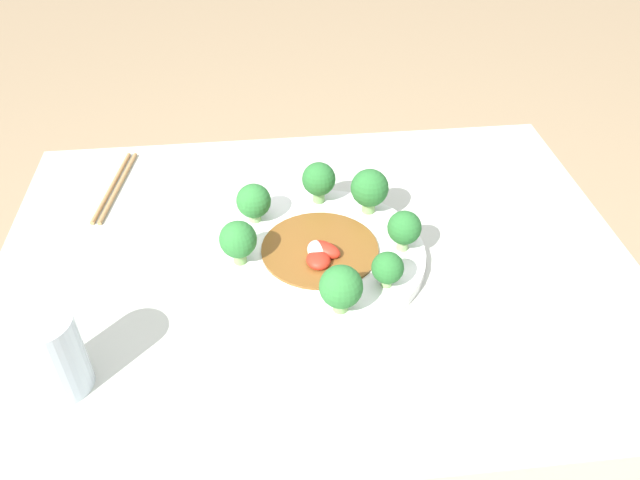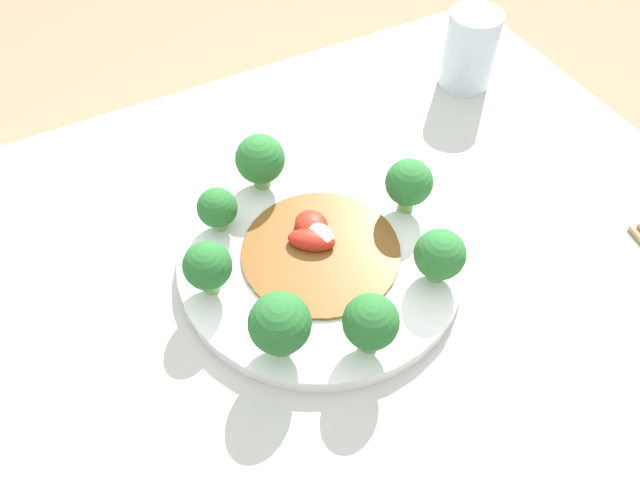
# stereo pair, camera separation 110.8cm
# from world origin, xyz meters

# --- Properties ---
(table) EXTENTS (0.95, 0.73, 0.71)m
(table) POSITION_xyz_m (0.00, 0.00, 0.35)
(table) COLOR #B7BCAD
(table) RESTS_ON ground_plane
(plate) EXTENTS (0.31, 0.31, 0.02)m
(plate) POSITION_xyz_m (-0.01, 0.00, 0.72)
(plate) COLOR white
(plate) RESTS_ON table
(broccoli_east) EXTENTS (0.05, 0.05, 0.07)m
(broccoli_east) POSITION_xyz_m (0.11, 0.01, 0.77)
(broccoli_east) COLOR #7AAD5B
(broccoli_east) RESTS_ON plate
(broccoli_south) EXTENTS (0.05, 0.05, 0.07)m
(broccoli_south) POSITION_xyz_m (-0.02, -0.12, 0.77)
(broccoli_south) COLOR #70A356
(broccoli_south) RESTS_ON plate
(broccoli_southwest) EXTENTS (0.06, 0.06, 0.07)m
(broccoli_southwest) POSITION_xyz_m (-0.09, -0.09, 0.77)
(broccoli_southwest) COLOR #7AAD5B
(broccoli_southwest) RESTS_ON plate
(broccoli_northwest) EXTENTS (0.04, 0.04, 0.05)m
(broccoli_northwest) POSITION_xyz_m (-0.09, 0.09, 0.76)
(broccoli_northwest) COLOR #89B76B
(broccoli_northwest) RESTS_ON plate
(broccoli_north) EXTENTS (0.06, 0.06, 0.07)m
(broccoli_north) POSITION_xyz_m (-0.02, 0.12, 0.77)
(broccoli_north) COLOR #7AAD5B
(broccoli_north) RESTS_ON plate
(broccoli_west) EXTENTS (0.05, 0.05, 0.06)m
(broccoli_west) POSITION_xyz_m (-0.13, 0.01, 0.76)
(broccoli_west) COLOR #89B76B
(broccoli_west) RESTS_ON plate
(broccoli_southeast) EXTENTS (0.05, 0.05, 0.06)m
(broccoli_southeast) POSITION_xyz_m (0.09, -0.08, 0.76)
(broccoli_southeast) COLOR #89B76B
(broccoli_southeast) RESTS_ON plate
(stirfry_center) EXTENTS (0.17, 0.17, 0.02)m
(stirfry_center) POSITION_xyz_m (-0.01, 0.01, 0.73)
(stirfry_center) COLOR brown
(stirfry_center) RESTS_ON plate
(drinking_glass) EXTENTS (0.07, 0.07, 0.11)m
(drinking_glass) POSITION_xyz_m (0.33, 0.19, 0.76)
(drinking_glass) COLOR silver
(drinking_glass) RESTS_ON table
(chopsticks) EXTENTS (0.05, 0.21, 0.01)m
(chopsticks) POSITION_xyz_m (0.32, -0.23, 0.71)
(chopsticks) COLOR #AD7F4C
(chopsticks) RESTS_ON table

